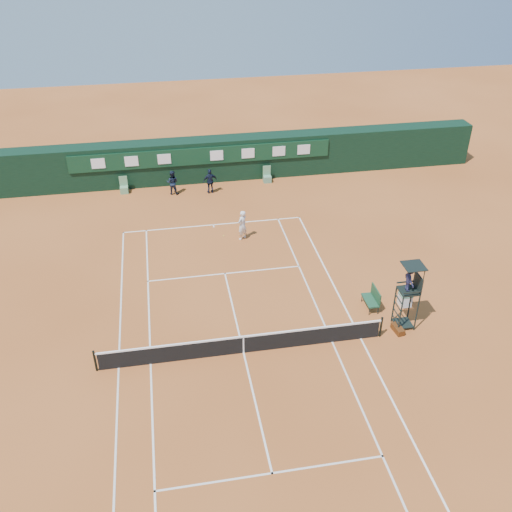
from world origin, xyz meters
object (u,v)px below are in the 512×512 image
Objects in this scene: tennis_net at (243,344)px; player_bench at (373,298)px; player at (242,225)px; cooler at (405,300)px; umpire_chair at (410,283)px.

tennis_net and player_bench have the same top height.
player_bench is 0.65× the size of player.
player_bench is 1.70m from cooler.
player_bench reaches higher than cooler.
player is at bearing 131.48° from cooler.
player_bench is 1.86× the size of cooler.
cooler is (0.73, 1.52, -2.13)m from umpire_chair.
tennis_net reaches higher than cooler.
tennis_net is 7.12m from player_bench.
player is (-6.94, 7.85, 0.60)m from cooler.
umpire_chair is at bearing -115.46° from cooler.
tennis_net is at bearing -175.97° from umpire_chair.
umpire_chair is at bearing 83.99° from player.
player_bench is (6.79, 2.16, 0.09)m from tennis_net.
umpire_chair is 2.64m from player_bench.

